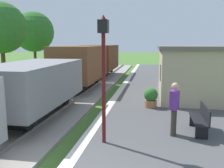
% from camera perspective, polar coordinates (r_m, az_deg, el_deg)
% --- Properties ---
extents(freight_train, '(2.50, 26.00, 2.72)m').
position_cam_1_polar(freight_train, '(14.15, -10.34, 2.81)').
color(freight_train, gray).
rests_on(freight_train, rail_near).
extents(station_hut, '(3.50, 5.80, 2.78)m').
position_cam_1_polar(station_hut, '(14.12, 17.68, 2.90)').
color(station_hut, tan).
rests_on(station_hut, platform_slab).
extents(bench_near_hut, '(0.42, 1.50, 0.91)m').
position_cam_1_polar(bench_near_hut, '(8.62, 20.05, -7.61)').
color(bench_near_hut, black).
rests_on(bench_near_hut, platform_slab).
extents(bench_down_platform, '(0.42, 1.50, 0.91)m').
position_cam_1_polar(bench_down_platform, '(18.42, 14.46, 1.58)').
color(bench_down_platform, black).
rests_on(bench_down_platform, platform_slab).
extents(person_waiting, '(0.34, 0.43, 1.71)m').
position_cam_1_polar(person_waiting, '(8.00, 14.33, -5.20)').
color(person_waiting, '#38332D').
rests_on(person_waiting, platform_slab).
extents(potted_planter, '(0.64, 0.64, 0.92)m').
position_cam_1_polar(potted_planter, '(11.35, 9.05, -3.05)').
color(potted_planter, '#9E6642').
rests_on(potted_planter, platform_slab).
extents(lamp_post_near, '(0.28, 0.28, 3.70)m').
position_cam_1_polar(lamp_post_near, '(6.92, -2.00, 6.43)').
color(lamp_post_near, '#591414').
rests_on(lamp_post_near, platform_slab).
extents(tree_trackside_far, '(3.43, 3.43, 5.90)m').
position_cam_1_polar(tree_trackside_far, '(18.36, -24.51, 11.82)').
color(tree_trackside_far, '#4C3823').
rests_on(tree_trackside_far, ground).
extents(tree_field_left, '(4.00, 4.00, 6.29)m').
position_cam_1_polar(tree_field_left, '(26.27, -17.77, 11.50)').
color(tree_field_left, '#4C3823').
rests_on(tree_field_left, ground).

